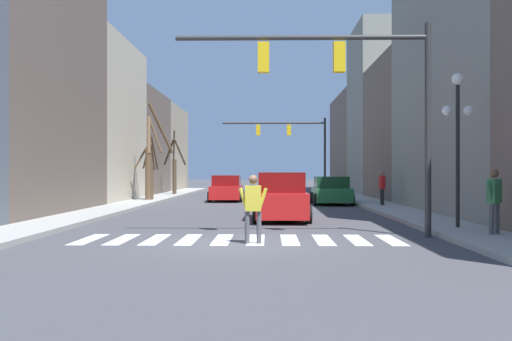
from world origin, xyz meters
name	(u,v)px	position (x,y,z in m)	size (l,w,h in m)	color
ground_plane	(237,245)	(0.00, 0.00, 0.00)	(240.00, 240.00, 0.00)	#424247
sidewalk_right	(498,242)	(6.48, 0.00, 0.07)	(2.01, 90.00, 0.15)	#9E9E99
building_row_left	(63,111)	(-10.48, 17.68, 5.16)	(6.00, 52.57, 12.73)	#515B66
building_row_right	(426,114)	(10.48, 22.04, 5.33)	(6.00, 56.21, 13.00)	#66564C
crosswalk_stripes	(239,240)	(0.00, 1.05, 0.00)	(8.55, 2.60, 0.01)	white
traffic_signal_near	(352,81)	(3.12, 1.77, 4.36)	(7.13, 0.28, 5.97)	#2D2D2D
traffic_signal_far	(293,138)	(2.76, 32.04, 4.45)	(8.14, 0.28, 6.02)	#2D2D2D
street_lamp_right_corner	(458,119)	(6.49, 3.17, 3.42)	(0.95, 0.36, 4.64)	black
car_parked_left_far	(331,191)	(4.27, 18.24, 0.73)	(2.17, 4.24, 1.54)	#236B38
car_parked_right_far	(227,189)	(-1.77, 21.62, 0.74)	(2.04, 4.40, 1.59)	red
car_parked_left_near	(281,198)	(1.27, 7.43, 0.83)	(2.08, 4.61, 1.79)	red
car_parked_right_near	(288,185)	(2.38, 32.34, 0.79)	(1.97, 4.30, 1.69)	gray
pedestrian_near_right_corner	(253,203)	(0.40, 0.19, 1.03)	(0.75, 0.24, 1.74)	#4C4C51
pedestrian_waiting_at_curb	(494,196)	(6.83, 1.17, 1.19)	(0.62, 0.57, 1.75)	#4C4C51
pedestrian_on_right_sidewalk	(382,185)	(6.47, 15.01, 1.16)	(0.25, 0.74, 1.70)	black
street_tree_right_far	(150,171)	(-6.31, 20.83, 1.85)	(1.15, 1.88, 3.93)	brown
street_tree_left_far	(174,167)	(-6.24, 29.54, 2.16)	(1.80, 1.43, 4.76)	#473828
street_tree_right_mid	(151,158)	(-6.16, 20.33, 2.63)	(1.52, 2.88, 5.81)	brown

